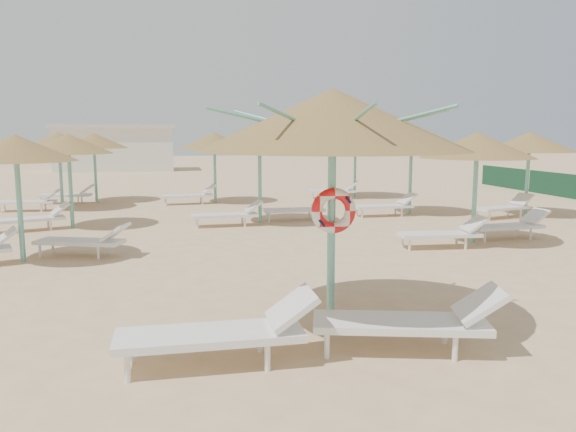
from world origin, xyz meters
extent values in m
plane|color=#D5B282|center=(0.00, 0.00, 0.00)|extent=(120.00, 120.00, 0.00)
cylinder|color=#67B2A3|center=(0.05, 0.26, 1.37)|extent=(0.11, 0.11, 2.74)
cone|color=olive|center=(0.05, 0.26, 2.86)|extent=(3.65, 3.65, 0.82)
cylinder|color=#67B2A3|center=(0.05, 0.26, 2.59)|extent=(0.20, 0.20, 0.12)
cylinder|color=#67B2A3|center=(0.89, 0.26, 2.82)|extent=(1.65, 0.04, 0.41)
cylinder|color=#67B2A3|center=(0.65, 0.85, 2.82)|extent=(1.20, 1.20, 0.41)
cylinder|color=#67B2A3|center=(0.05, 1.09, 2.82)|extent=(0.04, 1.65, 0.41)
cylinder|color=#67B2A3|center=(-0.54, 0.85, 2.82)|extent=(1.20, 1.20, 0.41)
cylinder|color=#67B2A3|center=(-0.79, 0.26, 2.82)|extent=(1.65, 0.04, 0.41)
cylinder|color=#67B2A3|center=(-0.54, -0.34, 2.82)|extent=(1.20, 1.20, 0.41)
cylinder|color=#67B2A3|center=(0.05, -0.58, 2.82)|extent=(0.04, 1.65, 0.41)
cylinder|color=#67B2A3|center=(0.65, -0.34, 2.82)|extent=(1.20, 1.20, 0.41)
torus|color=red|center=(0.05, 0.16, 1.65)|extent=(0.62, 0.15, 0.62)
cylinder|color=white|center=(-2.59, -1.02, 0.16)|extent=(0.07, 0.07, 0.32)
cylinder|color=white|center=(-2.59, -0.45, 0.16)|extent=(0.07, 0.07, 0.32)
cylinder|color=white|center=(-1.05, -1.02, 0.16)|extent=(0.07, 0.07, 0.32)
cylinder|color=white|center=(-1.05, -0.45, 0.16)|extent=(0.07, 0.07, 0.32)
cube|color=white|center=(-1.68, -0.74, 0.36)|extent=(2.17, 0.72, 0.09)
cube|color=white|center=(-0.71, -0.74, 0.64)|extent=(0.56, 0.69, 0.42)
cylinder|color=white|center=(-0.29, -0.81, 0.16)|extent=(0.07, 0.07, 0.31)
cylinder|color=white|center=(-0.15, -0.26, 0.16)|extent=(0.07, 0.07, 0.31)
cylinder|color=white|center=(1.17, -1.20, 0.16)|extent=(0.07, 0.07, 0.31)
cylinder|color=white|center=(1.32, -0.66, 0.16)|extent=(0.07, 0.07, 0.31)
cube|color=white|center=(0.65, -0.77, 0.36)|extent=(2.24, 1.22, 0.09)
cube|color=white|center=(1.57, -1.01, 0.63)|extent=(0.70, 0.79, 0.41)
cylinder|color=#67B2A3|center=(-5.19, 5.44, 1.15)|extent=(0.11, 0.11, 2.30)
cone|color=olive|center=(-5.19, 5.44, 2.38)|extent=(2.43, 2.43, 0.55)
cylinder|color=#67B2A3|center=(-5.19, 5.44, 2.15)|extent=(0.20, 0.20, 0.12)
cube|color=white|center=(-5.49, 5.33, 0.56)|extent=(0.66, 0.73, 0.36)
cylinder|color=white|center=(-4.93, 5.78, 0.14)|extent=(0.06, 0.06, 0.28)
cylinder|color=white|center=(-4.76, 6.25, 0.14)|extent=(0.06, 0.06, 0.28)
cylinder|color=white|center=(-3.66, 5.32, 0.14)|extent=(0.06, 0.06, 0.28)
cylinder|color=white|center=(-3.49, 5.79, 0.14)|extent=(0.06, 0.06, 0.28)
cube|color=white|center=(-4.09, 5.74, 0.32)|extent=(2.00, 1.23, 0.08)
cube|color=white|center=(-3.29, 5.45, 0.56)|extent=(0.66, 0.73, 0.36)
cylinder|color=#67B2A3|center=(-4.91, 9.80, 1.15)|extent=(0.11, 0.11, 2.30)
cone|color=olive|center=(-4.91, 9.80, 2.38)|extent=(2.46, 2.46, 0.55)
cylinder|color=#67B2A3|center=(-4.91, 9.80, 2.15)|extent=(0.20, 0.20, 0.12)
cylinder|color=white|center=(-5.41, 9.34, 0.14)|extent=(0.06, 0.06, 0.28)
cylinder|color=white|center=(-5.58, 9.82, 0.14)|extent=(0.06, 0.06, 0.28)
cube|color=white|center=(-6.01, 9.40, 0.32)|extent=(2.00, 1.22, 0.08)
cube|color=white|center=(-5.21, 9.68, 0.56)|extent=(0.66, 0.73, 0.36)
cylinder|color=#67B2A3|center=(-5.03, 16.01, 1.15)|extent=(0.11, 0.11, 2.30)
cone|color=olive|center=(-5.03, 16.01, 2.39)|extent=(2.59, 2.59, 0.58)
cylinder|color=#67B2A3|center=(-5.03, 16.01, 2.15)|extent=(0.20, 0.20, 0.12)
cylinder|color=white|center=(-6.95, 15.45, 0.14)|extent=(0.06, 0.06, 0.28)
cylinder|color=white|center=(-6.90, 15.94, 0.14)|extent=(0.06, 0.06, 0.28)
cylinder|color=white|center=(-5.60, 15.31, 0.14)|extent=(0.06, 0.06, 0.28)
cylinder|color=white|center=(-5.55, 15.81, 0.14)|extent=(0.06, 0.06, 0.28)
cube|color=white|center=(-6.13, 15.61, 0.32)|extent=(1.95, 0.81, 0.08)
cube|color=white|center=(-5.28, 15.53, 0.56)|extent=(0.54, 0.65, 0.36)
cylinder|color=#67B2A3|center=(0.49, 9.49, 1.15)|extent=(0.11, 0.11, 2.30)
cone|color=olive|center=(0.49, 9.49, 2.39)|extent=(2.78, 2.78, 0.63)
cylinder|color=#67B2A3|center=(0.49, 9.49, 2.15)|extent=(0.20, 0.20, 0.12)
cylinder|color=white|center=(-1.41, 8.82, 0.14)|extent=(0.06, 0.06, 0.28)
cylinder|color=white|center=(-1.42, 9.32, 0.14)|extent=(0.06, 0.06, 0.28)
cylinder|color=white|center=(-0.06, 8.86, 0.14)|extent=(0.06, 0.06, 0.28)
cylinder|color=white|center=(-0.07, 9.36, 0.14)|extent=(0.06, 0.06, 0.28)
cube|color=white|center=(-0.61, 9.09, 0.32)|extent=(1.92, 0.68, 0.08)
cube|color=white|center=(0.24, 9.12, 0.56)|extent=(0.50, 0.61, 0.36)
cylinder|color=white|center=(0.78, 9.57, 0.14)|extent=(0.06, 0.06, 0.28)
cylinder|color=white|center=(0.79, 10.07, 0.14)|extent=(0.06, 0.06, 0.28)
cylinder|color=white|center=(2.13, 9.53, 0.14)|extent=(0.06, 0.06, 0.28)
cylinder|color=white|center=(2.14, 10.03, 0.14)|extent=(0.06, 0.06, 0.28)
cube|color=white|center=(1.59, 9.79, 0.32)|extent=(1.92, 0.68, 0.08)
cube|color=white|center=(2.44, 9.77, 0.56)|extent=(0.50, 0.61, 0.36)
cylinder|color=#67B2A3|center=(-0.45, 14.85, 1.15)|extent=(0.11, 0.11, 2.30)
cone|color=olive|center=(-0.45, 14.85, 2.39)|extent=(2.75, 2.75, 0.62)
cylinder|color=#67B2A3|center=(-0.45, 14.85, 2.15)|extent=(0.20, 0.20, 0.12)
cylinder|color=white|center=(-2.32, 14.13, 0.14)|extent=(0.06, 0.06, 0.28)
cylinder|color=white|center=(-2.37, 14.63, 0.14)|extent=(0.06, 0.06, 0.28)
cylinder|color=white|center=(-0.98, 14.25, 0.14)|extent=(0.06, 0.06, 0.28)
cylinder|color=white|center=(-1.02, 14.75, 0.14)|extent=(0.06, 0.06, 0.28)
cube|color=white|center=(-1.55, 14.45, 0.32)|extent=(1.95, 0.78, 0.08)
cube|color=white|center=(-0.70, 14.53, 0.56)|extent=(0.54, 0.64, 0.36)
cylinder|color=#67B2A3|center=(5.14, 5.37, 1.15)|extent=(0.11, 0.11, 2.30)
cone|color=olive|center=(5.14, 5.37, 2.39)|extent=(2.75, 2.75, 0.62)
cylinder|color=#67B2A3|center=(5.14, 5.37, 2.15)|extent=(0.20, 0.20, 0.12)
cylinder|color=white|center=(3.23, 4.79, 0.14)|extent=(0.06, 0.06, 0.28)
cylinder|color=white|center=(3.27, 5.29, 0.14)|extent=(0.06, 0.06, 0.28)
cylinder|color=white|center=(4.57, 4.68, 0.14)|extent=(0.06, 0.06, 0.28)
cylinder|color=white|center=(4.61, 5.18, 0.14)|extent=(0.06, 0.06, 0.28)
cube|color=white|center=(4.04, 4.97, 0.32)|extent=(1.94, 0.77, 0.08)
cube|color=white|center=(4.89, 4.91, 0.56)|extent=(0.53, 0.64, 0.36)
cylinder|color=white|center=(5.47, 5.36, 0.14)|extent=(0.06, 0.06, 0.28)
cylinder|color=white|center=(5.43, 5.86, 0.14)|extent=(0.06, 0.06, 0.28)
cylinder|color=white|center=(6.81, 5.47, 0.14)|extent=(0.06, 0.06, 0.28)
cylinder|color=white|center=(6.77, 5.97, 0.14)|extent=(0.06, 0.06, 0.28)
cube|color=white|center=(6.24, 5.67, 0.32)|extent=(1.94, 0.77, 0.08)
cube|color=white|center=(7.09, 5.74, 0.56)|extent=(0.53, 0.64, 0.36)
cylinder|color=#67B2A3|center=(5.70, 10.44, 1.15)|extent=(0.11, 0.11, 2.30)
cone|color=olive|center=(5.70, 10.44, 2.39)|extent=(2.70, 2.70, 0.61)
cylinder|color=#67B2A3|center=(5.70, 10.44, 2.15)|extent=(0.20, 0.20, 0.12)
cylinder|color=white|center=(3.81, 9.77, 0.14)|extent=(0.06, 0.06, 0.28)
cylinder|color=white|center=(3.80, 10.27, 0.14)|extent=(0.06, 0.06, 0.28)
cylinder|color=white|center=(5.16, 9.80, 0.14)|extent=(0.06, 0.06, 0.28)
cylinder|color=white|center=(5.15, 10.30, 0.14)|extent=(0.06, 0.06, 0.28)
cube|color=white|center=(4.60, 10.04, 0.32)|extent=(1.91, 0.66, 0.08)
cube|color=white|center=(5.45, 10.06, 0.56)|extent=(0.50, 0.61, 0.36)
cylinder|color=#67B2A3|center=(5.46, 15.53, 1.15)|extent=(0.11, 0.11, 2.30)
cone|color=olive|center=(5.46, 15.53, 2.40)|extent=(2.84, 2.84, 0.64)
cylinder|color=#67B2A3|center=(5.46, 15.53, 2.15)|extent=(0.20, 0.20, 0.12)
cylinder|color=white|center=(3.52, 15.10, 0.14)|extent=(0.06, 0.06, 0.28)
cylinder|color=white|center=(3.65, 15.58, 0.14)|extent=(0.06, 0.06, 0.28)
cylinder|color=white|center=(4.82, 14.75, 0.14)|extent=(0.06, 0.06, 0.28)
cylinder|color=white|center=(4.95, 15.23, 0.14)|extent=(0.06, 0.06, 0.28)
cube|color=white|center=(4.36, 15.13, 0.32)|extent=(2.00, 1.09, 0.08)
cube|color=white|center=(5.18, 14.91, 0.56)|extent=(0.62, 0.71, 0.36)
cylinder|color=#67B2A3|center=(9.28, 9.31, 1.15)|extent=(0.11, 0.11, 2.30)
cone|color=olive|center=(9.28, 9.31, 2.40)|extent=(2.85, 2.85, 0.64)
cylinder|color=#67B2A3|center=(9.28, 9.31, 2.15)|extent=(0.20, 0.20, 0.12)
cylinder|color=white|center=(7.47, 8.46, 0.14)|extent=(0.06, 0.06, 0.28)
cylinder|color=white|center=(7.34, 8.94, 0.14)|extent=(0.06, 0.06, 0.28)
cylinder|color=white|center=(8.77, 8.81, 0.14)|extent=(0.06, 0.06, 0.28)
cylinder|color=white|center=(8.64, 9.29, 0.14)|extent=(0.06, 0.06, 0.28)
cube|color=white|center=(8.18, 8.91, 0.32)|extent=(2.00, 1.09, 0.08)
cube|color=white|center=(9.00, 9.12, 0.56)|extent=(0.62, 0.70, 0.36)
cylinder|color=#67B2A3|center=(-5.94, 14.02, 1.15)|extent=(0.11, 0.11, 2.30)
cone|color=olive|center=(-5.94, 14.02, 2.39)|extent=(2.75, 2.75, 0.62)
cylinder|color=#67B2A3|center=(-5.94, 14.02, 2.15)|extent=(0.20, 0.20, 0.12)
cylinder|color=white|center=(-7.82, 13.91, 0.14)|extent=(0.06, 0.06, 0.28)
cylinder|color=white|center=(-6.50, 13.34, 0.14)|extent=(0.06, 0.06, 0.28)
cylinder|color=white|center=(-6.48, 13.84, 0.14)|extent=(0.06, 0.06, 0.28)
cube|color=white|center=(-7.04, 13.62, 0.32)|extent=(1.93, 0.72, 0.08)
cube|color=white|center=(-6.19, 13.57, 0.56)|extent=(0.52, 0.63, 0.36)
cube|color=silver|center=(-6.00, 35.00, 1.50)|extent=(8.00, 4.00, 3.00)
cube|color=beige|center=(-6.00, 35.00, 3.12)|extent=(8.40, 4.40, 0.25)
cube|color=#1C5538|center=(14.00, 14.00, 0.50)|extent=(0.08, 3.80, 1.00)
cube|color=#1C5538|center=(14.00, 18.00, 0.50)|extent=(0.08, 3.80, 1.00)
cylinder|color=#67B2A3|center=(14.00, 16.10, 0.55)|extent=(0.08, 0.08, 1.10)
camera|label=1|loc=(-2.04, -7.01, 2.69)|focal=35.00mm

